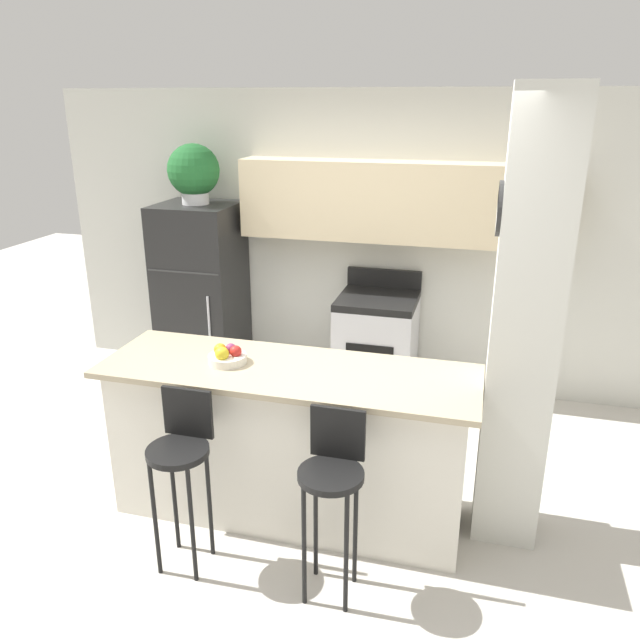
{
  "coord_description": "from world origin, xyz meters",
  "views": [
    {
      "loc": [
        1.05,
        -3.15,
        2.47
      ],
      "look_at": [
        0.0,
        0.73,
        1.03
      ],
      "focal_mm": 35.0,
      "sensor_mm": 36.0,
      "label": 1
    }
  ],
  "objects_px": {
    "stove_range": "(376,347)",
    "bar_stool_left": "(181,454)",
    "potted_plant_on_fridge": "(194,172)",
    "fruit_bowl": "(227,356)",
    "bar_stool_right": "(332,478)",
    "refrigerator": "(202,294)"
  },
  "relations": [
    {
      "from": "refrigerator",
      "to": "stove_range",
      "type": "relative_size",
      "value": 1.51
    },
    {
      "from": "bar_stool_right",
      "to": "potted_plant_on_fridge",
      "type": "distance_m",
      "value": 3.14
    },
    {
      "from": "bar_stool_left",
      "to": "stove_range",
      "type": "bearing_deg",
      "value": 74.51
    },
    {
      "from": "potted_plant_on_fridge",
      "to": "fruit_bowl",
      "type": "relative_size",
      "value": 2.2
    },
    {
      "from": "bar_stool_left",
      "to": "bar_stool_right",
      "type": "bearing_deg",
      "value": 0.0
    },
    {
      "from": "refrigerator",
      "to": "potted_plant_on_fridge",
      "type": "distance_m",
      "value": 1.07
    },
    {
      "from": "bar_stool_right",
      "to": "fruit_bowl",
      "type": "bearing_deg",
      "value": 144.98
    },
    {
      "from": "stove_range",
      "to": "bar_stool_right",
      "type": "distance_m",
      "value": 2.32
    },
    {
      "from": "refrigerator",
      "to": "stove_range",
      "type": "distance_m",
      "value": 1.63
    },
    {
      "from": "stove_range",
      "to": "bar_stool_left",
      "type": "distance_m",
      "value": 2.4
    },
    {
      "from": "refrigerator",
      "to": "bar_stool_left",
      "type": "height_order",
      "value": "refrigerator"
    },
    {
      "from": "stove_range",
      "to": "fruit_bowl",
      "type": "relative_size",
      "value": 4.71
    },
    {
      "from": "stove_range",
      "to": "potted_plant_on_fridge",
      "type": "xyz_separation_m",
      "value": [
        -1.59,
        -0.02,
        1.42
      ]
    },
    {
      "from": "refrigerator",
      "to": "potted_plant_on_fridge",
      "type": "relative_size",
      "value": 3.22
    },
    {
      "from": "refrigerator",
      "to": "fruit_bowl",
      "type": "bearing_deg",
      "value": -60.09
    },
    {
      "from": "stove_range",
      "to": "potted_plant_on_fridge",
      "type": "relative_size",
      "value": 2.14
    },
    {
      "from": "bar_stool_left",
      "to": "fruit_bowl",
      "type": "height_order",
      "value": "fruit_bowl"
    },
    {
      "from": "potted_plant_on_fridge",
      "to": "fruit_bowl",
      "type": "bearing_deg",
      "value": -60.09
    },
    {
      "from": "bar_stool_right",
      "to": "refrigerator",
      "type": "bearing_deg",
      "value": 127.97
    },
    {
      "from": "potted_plant_on_fridge",
      "to": "fruit_bowl",
      "type": "xyz_separation_m",
      "value": [
        1.0,
        -1.74,
        -0.85
      ]
    },
    {
      "from": "stove_range",
      "to": "bar_stool_left",
      "type": "bearing_deg",
      "value": -105.49
    },
    {
      "from": "fruit_bowl",
      "to": "bar_stool_right",
      "type": "bearing_deg",
      "value": -35.02
    }
  ]
}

